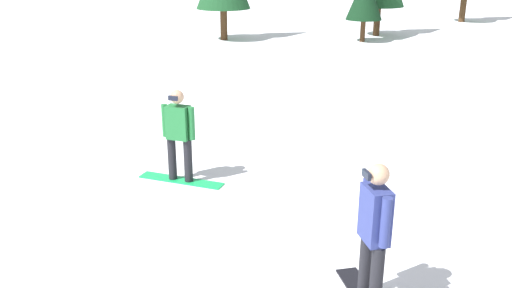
# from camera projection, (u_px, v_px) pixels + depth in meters

# --- Properties ---
(snowboarder_foreground) EXTENTS (0.60, 1.51, 1.78)m
(snowboarder_foreground) POSITION_uv_depth(u_px,v_px,m) (374.00, 233.00, 6.20)
(snowboarder_foreground) COLOR black
(snowboarder_foreground) RESTS_ON ground_plane
(snowboarder_midground) EXTENTS (1.59, 0.80, 1.68)m
(snowboarder_midground) POSITION_uv_depth(u_px,v_px,m) (179.00, 135.00, 9.65)
(snowboarder_midground) COLOR #19B259
(snowboarder_midground) RESTS_ON ground_plane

